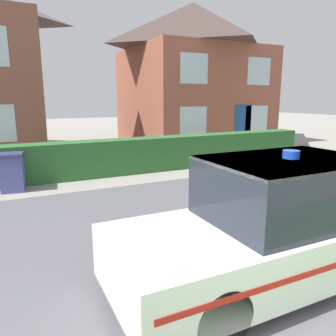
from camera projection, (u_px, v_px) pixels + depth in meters
name	position (u px, v px, depth m)	size (l,w,h in m)	color
road_strip	(152.00, 234.00, 5.96)	(28.00, 6.73, 0.01)	#5B5B60
garden_hedge	(117.00, 157.00, 10.57)	(14.93, 0.76, 1.12)	#2D662D
police_car	(280.00, 224.00, 4.40)	(4.58, 1.76, 1.76)	black
house_right	(193.00, 73.00, 18.02)	(7.03, 6.85, 7.36)	#93513D
wheelie_bin	(12.00, 172.00, 8.64)	(0.68, 0.72, 1.02)	#474C8C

